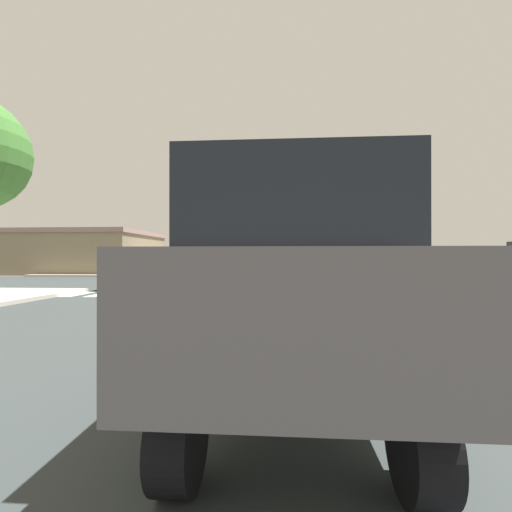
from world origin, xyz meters
TOP-DOWN VIEW (x-y plane):
  - ground at (0.00, 0.00)m, footprint 90.00×90.00m
  - sidewalk_corner_ne at (13.00, 12.00)m, footprint 12.00×12.00m
  - sidewalk_corner_nw at (-13.00, 12.00)m, footprint 12.00×12.00m
  - crosswalk_near at (-0.25, -7.30)m, footprint 13.50×2.00m
  - crosswalk_far at (-0.25, 7.30)m, footprint 13.50×2.00m
  - traffic_signal_mast at (5.40, 7.60)m, footprint 6.72×0.55m
  - street_lamp at (7.54, 21.48)m, footprint 1.78×0.32m
  - bank_building at (-17.44, 12.71)m, footprint 13.87×11.11m
  - box_truck_nearside_1 at (-2.00, 38.07)m, footprint 2.40×7.20m
  - suv_farside_1 at (2.00, -18.23)m, footprint 1.96×4.60m
  - box_truck_leading_2 at (-2.00, 18.69)m, footprint 2.40×7.20m

SIDE VIEW (x-z plane):
  - ground at x=0.00m, z-range -0.05..0.00m
  - crosswalk_near at x=-0.25m, z-range 0.00..0.01m
  - crosswalk_far at x=-0.25m, z-range 0.00..0.01m
  - sidewalk_corner_ne at x=13.00m, z-range 0.00..0.14m
  - sidewalk_corner_nw at x=-13.00m, z-range 0.00..0.14m
  - suv_farside_1 at x=2.00m, z-range 0.22..2.56m
  - bank_building at x=-17.44m, z-range 0.01..4.06m
  - box_truck_nearside_1 at x=-2.00m, z-range 0.14..4.99m
  - box_truck_leading_2 at x=-2.00m, z-range 0.14..4.99m
  - traffic_signal_mast at x=5.40m, z-range 1.54..7.95m
  - street_lamp at x=7.54m, z-range 0.81..9.84m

